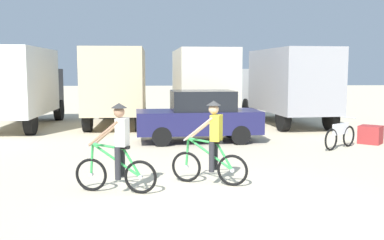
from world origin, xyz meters
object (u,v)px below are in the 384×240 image
box_truck_white_box (19,84)px  supply_crate (370,135)px  sedan_parked (199,116)px  cyclist_orange_shirt (118,151)px  cyclist_cowboy_hat (212,146)px  box_truck_grey_hauler (287,83)px  bicycle_spare (340,136)px  box_truck_tan_camper (117,83)px  box_truck_cream_rv (201,82)px

box_truck_white_box → supply_crate: bearing=-20.7°
sedan_parked → supply_crate: (5.70, -0.72, -0.58)m
cyclist_orange_shirt → cyclist_cowboy_hat: 2.03m
box_truck_white_box → cyclist_cowboy_hat: bearing=-54.2°
box_truck_grey_hauler → supply_crate: size_ratio=10.05×
sedan_parked → cyclist_orange_shirt: (-2.11, -6.31, -0.04)m
bicycle_spare → box_truck_white_box: bearing=153.6°
cyclist_orange_shirt → sedan_parked: bearing=71.5°
box_truck_tan_camper → box_truck_grey_hauler: bearing=-1.8°
cyclist_cowboy_hat → supply_crate: size_ratio=2.63×
sedan_parked → bicycle_spare: sedan_parked is taller
cyclist_orange_shirt → bicycle_spare: cyclist_orange_shirt is taller
box_truck_white_box → cyclist_orange_shirt: size_ratio=3.73×
box_truck_white_box → box_truck_cream_rv: 7.94m
box_truck_grey_hauler → sedan_parked: 6.50m
sedan_parked → cyclist_orange_shirt: size_ratio=2.37×
box_truck_grey_hauler → sedan_parked: size_ratio=1.61×
box_truck_tan_camper → box_truck_grey_hauler: 7.63m
cyclist_orange_shirt → cyclist_cowboy_hat: (1.95, 0.56, 0.00)m
box_truck_white_box → cyclist_orange_shirt: box_truck_white_box is taller
box_truck_grey_hauler → cyclist_orange_shirt: size_ratio=3.82×
box_truck_tan_camper → box_truck_cream_rv: 3.83m
cyclist_cowboy_hat → cyclist_orange_shirt: bearing=-164.1°
box_truck_white_box → bicycle_spare: box_truck_white_box is taller
box_truck_cream_rv → supply_crate: size_ratio=9.92×
box_truck_tan_camper → sedan_parked: size_ratio=1.58×
box_truck_cream_rv → cyclist_orange_shirt: 12.14m
cyclist_cowboy_hat → supply_crate: bearing=40.7°
box_truck_cream_rv → sedan_parked: bearing=-95.1°
box_truck_cream_rv → bicycle_spare: bearing=-61.6°
box_truck_white_box → supply_crate: size_ratio=9.81×
box_truck_tan_camper → sedan_parked: bearing=-56.6°
supply_crate → cyclist_orange_shirt: bearing=-144.4°
sedan_parked → bicycle_spare: bearing=-20.1°
box_truck_white_box → sedan_parked: box_truck_white_box is taller
sedan_parked → supply_crate: sedan_parked is taller
box_truck_white_box → box_truck_tan_camper: size_ratio=1.00×
box_truck_cream_rv → sedan_parked: 5.62m
cyclist_orange_shirt → box_truck_tan_camper: bearing=96.1°
cyclist_orange_shirt → box_truck_grey_hauler: bearing=59.9°
cyclist_orange_shirt → supply_crate: bearing=35.6°
box_truck_cream_rv → cyclist_cowboy_hat: 11.33m
cyclist_orange_shirt → bicycle_spare: (6.43, 4.72, -0.45)m
bicycle_spare → box_truck_tan_camper: bearing=139.2°
box_truck_cream_rv → bicycle_spare: size_ratio=4.93×
bicycle_spare → supply_crate: 1.63m
box_truck_grey_hauler → sedan_parked: (-4.32, -4.76, -0.99)m
box_truck_cream_rv → cyclist_orange_shirt: bearing=-102.4°
sedan_parked → cyclist_cowboy_hat: (-0.16, -5.75, -0.04)m
box_truck_cream_rv → bicycle_spare: box_truck_cream_rv is taller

